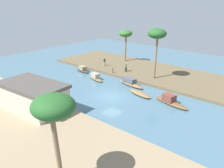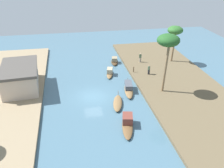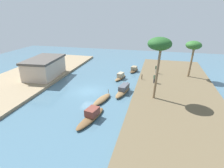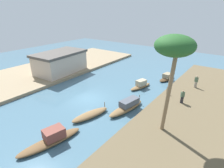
% 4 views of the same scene
% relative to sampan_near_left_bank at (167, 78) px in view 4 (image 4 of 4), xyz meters
% --- Properties ---
extents(river_water, '(68.01, 68.01, 0.00)m').
position_rel_sampan_near_left_bank_xyz_m(river_water, '(-11.75, 5.28, -0.37)').
color(river_water, '#476B7F').
rests_on(river_water, ground).
extents(riverbank_left, '(42.49, 11.98, 0.40)m').
position_rel_sampan_near_left_bank_xyz_m(riverbank_left, '(-11.75, -7.48, -0.17)').
color(riverbank_left, brown).
rests_on(riverbank_left, ground).
extents(riverbank_right, '(42.49, 11.98, 0.40)m').
position_rel_sampan_near_left_bank_xyz_m(riverbank_right, '(-11.75, 18.04, -0.17)').
color(riverbank_right, '#937F60').
rests_on(riverbank_right, ground).
extents(sampan_near_left_bank, '(3.70, 1.77, 1.04)m').
position_rel_sampan_near_left_bank_xyz_m(sampan_near_left_bank, '(0.00, 0.00, 0.00)').
color(sampan_near_left_bank, '#47331E').
rests_on(sampan_near_left_bank, river_water).
extents(sampan_with_tall_canopy, '(3.82, 1.83, 1.14)m').
position_rel_sampan_near_left_bank_xyz_m(sampan_with_tall_canopy, '(-5.10, 1.76, 0.05)').
color(sampan_with_tall_canopy, brown).
rests_on(sampan_with_tall_canopy, river_water).
extents(sampan_with_red_awning, '(4.30, 2.06, 1.06)m').
position_rel_sampan_near_left_bank_xyz_m(sampan_with_red_awning, '(-14.47, 2.39, -0.12)').
color(sampan_with_red_awning, brown).
rests_on(sampan_with_red_awning, river_water).
extents(sampan_midstream, '(5.44, 2.31, 1.25)m').
position_rel_sampan_near_left_bank_xyz_m(sampan_midstream, '(-19.18, 2.22, 0.07)').
color(sampan_midstream, brown).
rests_on(sampan_midstream, river_water).
extents(sampan_open_hull, '(5.04, 1.96, 1.17)m').
position_rel_sampan_near_left_bank_xyz_m(sampan_open_hull, '(-11.13, 0.12, 0.09)').
color(sampan_open_hull, brown).
rests_on(sampan_open_hull, river_water).
extents(person_on_near_bank, '(0.45, 0.46, 1.66)m').
position_rel_sampan_near_left_bank_xyz_m(person_on_near_bank, '(-1.43, -4.37, 0.75)').
color(person_on_near_bank, gray).
rests_on(person_on_near_bank, riverbank_left).
extents(person_by_mooring, '(0.46, 0.46, 1.54)m').
position_rel_sampan_near_left_bank_xyz_m(person_by_mooring, '(-6.77, -4.24, 0.71)').
color(person_by_mooring, '#232328').
rests_on(person_by_mooring, riverbank_left).
extents(mooring_post, '(0.14, 0.14, 0.91)m').
position_rel_sampan_near_left_bank_xyz_m(mooring_post, '(-5.54, -2.09, 0.48)').
color(mooring_post, '#4C3823').
rests_on(mooring_post, riverbank_left).
extents(palm_tree_left_near, '(2.95, 2.95, 8.09)m').
position_rel_sampan_near_left_bank_xyz_m(palm_tree_left_near, '(-12.56, -4.52, 7.12)').
color(palm_tree_left_near, '#7F6647').
rests_on(palm_tree_left_near, riverbank_left).
extents(riverside_building, '(8.56, 5.53, 3.28)m').
position_rel_sampan_near_left_bank_xyz_m(riverside_building, '(-7.90, 15.06, 1.69)').
color(riverside_building, '#C6B29E').
rests_on(riverside_building, riverbank_right).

